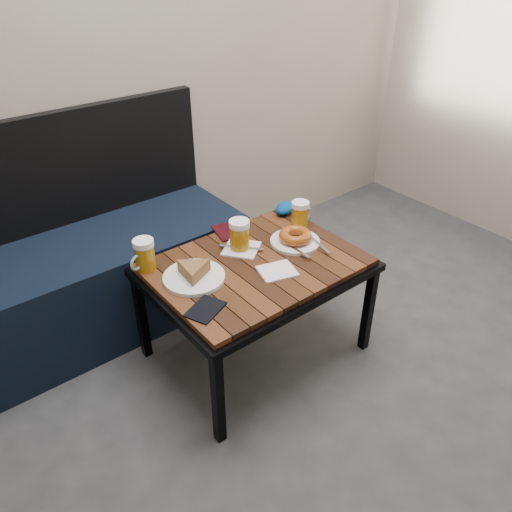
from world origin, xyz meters
TOP-DOWN VIEW (x-y plane):
  - bench at (-0.27, 1.76)m, footprint 1.40×0.50m
  - cafe_table at (0.20, 1.15)m, footprint 0.84×0.62m
  - beer_mug_left at (-0.16, 1.38)m, footprint 0.12×0.10m
  - beer_mug_centre at (0.21, 1.26)m, footprint 0.13×0.10m
  - beer_mug_right at (0.53, 1.25)m, footprint 0.11×0.08m
  - plate_pie at (-0.05, 1.20)m, footprint 0.23×0.23m
  - plate_bagel at (0.42, 1.16)m, footprint 0.21×0.27m
  - napkin_left at (0.21, 1.26)m, footprint 0.19×0.19m
  - napkin_right at (0.22, 1.04)m, footprint 0.16×0.15m
  - passport_navy at (-0.12, 1.02)m, footprint 0.16×0.14m
  - passport_burgundy at (0.25, 1.41)m, footprint 0.13×0.16m
  - knit_pouch at (0.56, 1.39)m, footprint 0.14×0.11m

SIDE VIEW (x-z plane):
  - bench at x=-0.27m, z-range -0.20..0.75m
  - cafe_table at x=0.20m, z-range 0.19..0.66m
  - passport_navy at x=-0.12m, z-range 0.47..0.48m
  - passport_burgundy at x=0.25m, z-range 0.47..0.48m
  - napkin_right at x=0.22m, z-range 0.47..0.48m
  - napkin_left at x=0.21m, z-range 0.47..0.48m
  - plate_bagel at x=0.42m, z-range 0.47..0.52m
  - knit_pouch at x=0.56m, z-range 0.47..0.52m
  - plate_pie at x=-0.05m, z-range 0.47..0.53m
  - beer_mug_right at x=0.53m, z-range 0.47..0.59m
  - beer_mug_left at x=-0.16m, z-range 0.47..0.60m
  - beer_mug_centre at x=0.21m, z-range 0.47..0.61m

